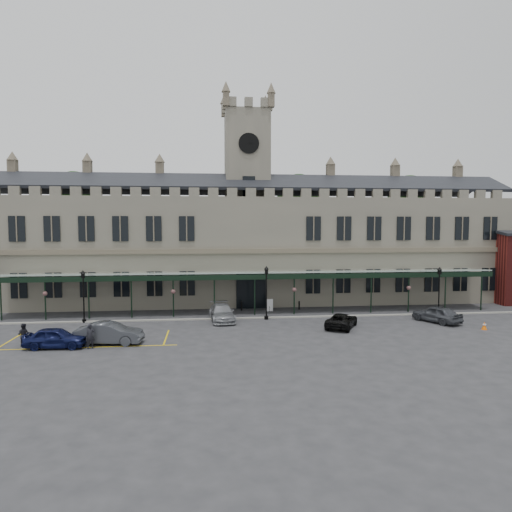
{
  "coord_description": "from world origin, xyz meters",
  "views": [
    {
      "loc": [
        -4.7,
        -37.52,
        9.06
      ],
      "look_at": [
        0.0,
        6.0,
        6.0
      ],
      "focal_mm": 32.0,
      "sensor_mm": 36.0,
      "label": 1
    }
  ],
  "objects": [
    {
      "name": "car_left_a",
      "position": [
        -15.78,
        -3.27,
        0.76
      ],
      "size": [
        4.51,
        1.96,
        1.51
      ],
      "primitive_type": "imported",
      "rotation": [
        0.0,
        0.0,
        1.53
      ],
      "color": "#0D123C",
      "rests_on": "ground"
    },
    {
      "name": "car_right_a",
      "position": [
        16.38,
        2.05,
        0.78
      ],
      "size": [
        3.69,
        4.93,
        1.56
      ],
      "primitive_type": "imported",
      "rotation": [
        0.0,
        0.0,
        3.6
      ],
      "color": "#3C3F44",
      "rests_on": "ground"
    },
    {
      "name": "traffic_cone",
      "position": [
        18.99,
        -1.18,
        0.33
      ],
      "size": [
        0.43,
        0.43,
        0.68
      ],
      "rotation": [
        0.0,
        0.0,
        -0.1
      ],
      "color": "#F86307",
      "rests_on": "ground"
    },
    {
      "name": "kerb",
      "position": [
        0.0,
        5.5,
        0.06
      ],
      "size": [
        60.0,
        0.4,
        0.12
      ],
      "primitive_type": "cube",
      "color": "gray",
      "rests_on": "ground"
    },
    {
      "name": "car_left_b",
      "position": [
        -12.1,
        -2.55,
        0.82
      ],
      "size": [
        5.15,
        2.23,
        1.65
      ],
      "primitive_type": "imported",
      "rotation": [
        0.0,
        0.0,
        1.47
      ],
      "color": "#3C3F44",
      "rests_on": "ground"
    },
    {
      "name": "tree_behind_mid",
      "position": [
        8.0,
        25.0,
        12.81
      ],
      "size": [
        6.0,
        6.0,
        16.0
      ],
      "color": "#332314",
      "rests_on": "ground"
    },
    {
      "name": "person_b",
      "position": [
        -18.3,
        -2.55,
        0.86
      ],
      "size": [
        0.89,
        0.72,
        1.73
      ],
      "primitive_type": "imported",
      "rotation": [
        0.0,
        0.0,
        3.06
      ],
      "color": "black",
      "rests_on": "ground"
    },
    {
      "name": "clock_tower",
      "position": [
        0.0,
        16.0,
        13.11
      ],
      "size": [
        5.6,
        5.6,
        24.8
      ],
      "color": "#635F53",
      "rests_on": "ground"
    },
    {
      "name": "lamp_post_mid",
      "position": [
        0.89,
        5.04,
        3.04
      ],
      "size": [
        0.49,
        0.49,
        5.13
      ],
      "color": "black",
      "rests_on": "ground"
    },
    {
      "name": "parking_markings",
      "position": [
        -14.0,
        -1.5,
        0.0
      ],
      "size": [
        16.0,
        6.0,
        0.01
      ],
      "primitive_type": null,
      "color": "gold",
      "rests_on": "ground"
    },
    {
      "name": "sign_board",
      "position": [
        1.75,
        9.1,
        0.61
      ],
      "size": [
        0.73,
        0.18,
        1.26
      ],
      "rotation": [
        0.0,
        0.0,
        0.18
      ],
      "color": "black",
      "rests_on": "ground"
    },
    {
      "name": "lamp_post_right",
      "position": [
        18.13,
        5.01,
        2.88
      ],
      "size": [
        0.46,
        0.46,
        4.86
      ],
      "color": "black",
      "rests_on": "ground"
    },
    {
      "name": "lamp_post_left",
      "position": [
        -16.02,
        5.46,
        2.88
      ],
      "size": [
        0.46,
        0.46,
        4.86
      ],
      "color": "black",
      "rests_on": "ground"
    },
    {
      "name": "bollard_left",
      "position": [
        -1.13,
        9.69,
        0.49
      ],
      "size": [
        0.18,
        0.18,
        0.99
      ],
      "primitive_type": "cylinder",
      "color": "black",
      "rests_on": "ground"
    },
    {
      "name": "car_taxi",
      "position": [
        -3.34,
        4.89,
        0.76
      ],
      "size": [
        2.61,
        5.41,
        1.52
      ],
      "primitive_type": "imported",
      "rotation": [
        0.0,
        0.0,
        0.09
      ],
      "color": "#919398",
      "rests_on": "ground"
    },
    {
      "name": "tree_behind_right",
      "position": [
        24.0,
        25.0,
        12.81
      ],
      "size": [
        6.0,
        6.0,
        16.0
      ],
      "color": "#332314",
      "rests_on": "ground"
    },
    {
      "name": "person_a",
      "position": [
        -13.2,
        -3.74,
        0.9
      ],
      "size": [
        0.76,
        0.62,
        1.8
      ],
      "primitive_type": "imported",
      "rotation": [
        0.0,
        0.0,
        0.33
      ],
      "color": "black",
      "rests_on": "ground"
    },
    {
      "name": "car_van",
      "position": [
        7.0,
        0.89,
        0.63
      ],
      "size": [
        4.08,
        4.98,
        1.26
      ],
      "primitive_type": "imported",
      "rotation": [
        0.0,
        0.0,
        2.62
      ],
      "color": "black",
      "rests_on": "ground"
    },
    {
      "name": "station_building",
      "position": [
        0.0,
        15.91,
        6.47
      ],
      "size": [
        60.0,
        10.36,
        17.3
      ],
      "color": "#635F53",
      "rests_on": "ground"
    },
    {
      "name": "ground",
      "position": [
        0.0,
        0.0,
        0.0
      ],
      "size": [
        140.0,
        140.0,
        0.0
      ],
      "primitive_type": "plane",
      "color": "#2A2B2D"
    },
    {
      "name": "tree_behind_left",
      "position": [
        -22.0,
        25.0,
        12.81
      ],
      "size": [
        6.0,
        6.0,
        16.0
      ],
      "color": "#332314",
      "rests_on": "ground"
    },
    {
      "name": "canopy",
      "position": [
        0.0,
        7.46,
        2.4
      ],
      "size": [
        50.0,
        4.1,
        4.3
      ],
      "color": "#8C9E93",
      "rests_on": "ground"
    },
    {
      "name": "bollard_right",
      "position": [
        5.01,
        9.64,
        0.45
      ],
      "size": [
        0.16,
        0.16,
        0.9
      ],
      "primitive_type": "cylinder",
      "color": "black",
      "rests_on": "ground"
    }
  ]
}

